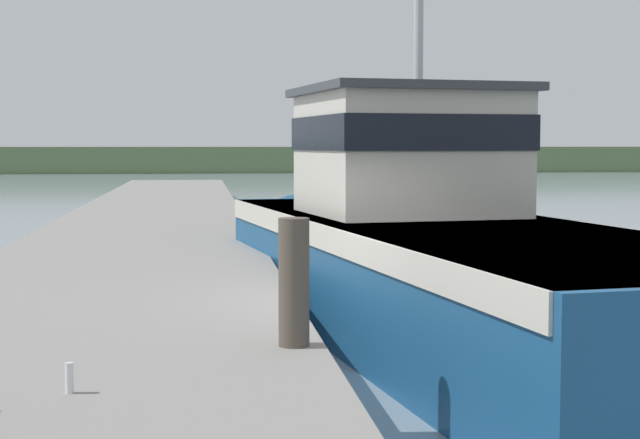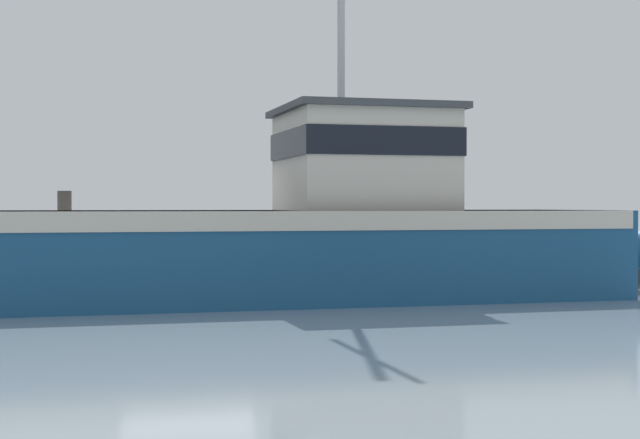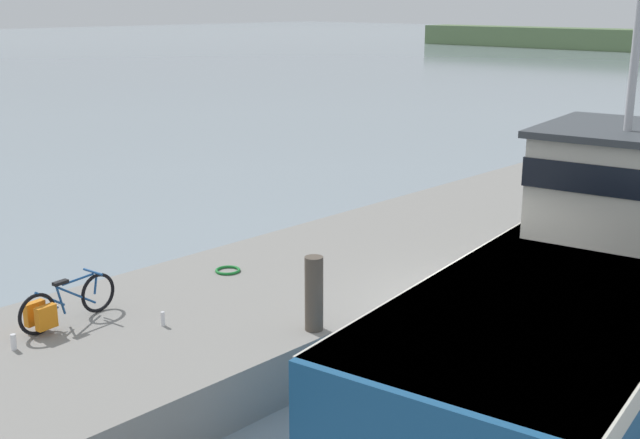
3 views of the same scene
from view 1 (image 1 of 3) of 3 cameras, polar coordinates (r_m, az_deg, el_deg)
The scene contains 6 objects.
ground_plane at distance 11.68m, azimuth 4.10°, elevation -8.77°, with size 320.00×320.00×0.00m, color #84939E.
dock_pier at distance 11.45m, azimuth -12.94°, elevation -6.98°, with size 4.61×80.00×0.84m, color gray.
far_shoreline at distance 99.65m, azimuth 11.90°, elevation 3.45°, with size 180.00×5.00×2.48m, color #567047.
fishing_boat_main at distance 13.94m, azimuth 6.39°, elevation -1.53°, with size 5.32×14.80×10.06m.
mooring_post at distance 8.79m, azimuth -1.53°, elevation -3.67°, with size 0.28×0.28×1.16m, color #51473D.
water_bottle_by_bike at distance 7.45m, azimuth -14.38°, elevation -8.92°, with size 0.06×0.06×0.23m, color silver.
Camera 1 is at (-2.20, -11.16, 2.65)m, focal length 55.00 mm.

